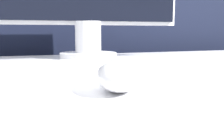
% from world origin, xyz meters
% --- Properties ---
extents(partition_panel, '(5.00, 0.03, 1.24)m').
position_xyz_m(partition_panel, '(0.00, 0.55, 0.62)').
color(partition_panel, black).
rests_on(partition_panel, ground_plane).
extents(computer_mouse_near, '(0.11, 0.13, 0.05)m').
position_xyz_m(computer_mouse_near, '(-0.05, -0.21, 0.73)').
color(computer_mouse_near, white).
rests_on(computer_mouse_near, desk).
extents(keyboard, '(0.41, 0.13, 0.02)m').
position_xyz_m(keyboard, '(-0.09, -0.04, 0.71)').
color(keyboard, silver).
rests_on(keyboard, desk).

